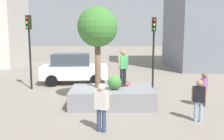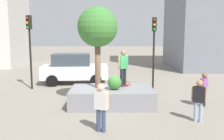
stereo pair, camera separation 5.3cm
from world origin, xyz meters
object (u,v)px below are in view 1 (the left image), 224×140
at_px(plaza_tree, 97,28).
at_px(skateboarder, 123,65).
at_px(passerby_with_bag, 204,87).
at_px(pedestrian_crossing, 199,98).
at_px(traffic_light_median, 29,40).
at_px(bystander_watching, 101,104).
at_px(traffic_light_corner, 154,41).
at_px(police_car, 74,68).
at_px(planter_ledge, 112,97).
at_px(skateboard, 123,85).

bearing_deg(plaza_tree, skateboarder, 9.94).
xyz_separation_m(passerby_with_bag, pedestrian_crossing, (-0.99, -2.09, 0.03)).
bearing_deg(traffic_light_median, plaza_tree, -38.14).
bearing_deg(bystander_watching, traffic_light_corner, 66.28).
distance_m(plaza_tree, traffic_light_corner, 4.81).
bearing_deg(police_car, plaza_tree, -69.41).
xyz_separation_m(bystander_watching, pedestrian_crossing, (3.83, 0.98, -0.03)).
height_order(planter_ledge, plaza_tree, plaza_tree).
relative_size(planter_ledge, skateboarder, 2.28).
bearing_deg(skateboard, passerby_with_bag, -10.19).
height_order(traffic_light_corner, pedestrian_crossing, traffic_light_corner).
bearing_deg(police_car, planter_ledge, -63.83).
xyz_separation_m(traffic_light_median, pedestrian_crossing, (8.54, -6.04, -2.16)).
relative_size(bystander_watching, pedestrian_crossing, 1.03).
relative_size(traffic_light_median, passerby_with_bag, 2.80).
distance_m(skateboard, bystander_watching, 3.89).
bearing_deg(traffic_light_median, pedestrian_crossing, -35.26).
relative_size(planter_ledge, bystander_watching, 2.28).
bearing_deg(traffic_light_corner, traffic_light_median, 179.45).
xyz_separation_m(skateboard, traffic_light_corner, (2.07, 3.18, 2.16)).
bearing_deg(skateboard, traffic_light_median, 150.23).
distance_m(bystander_watching, passerby_with_bag, 5.72).
xyz_separation_m(skateboard, passerby_with_bag, (3.85, -0.69, 0.04)).
distance_m(planter_ledge, pedestrian_crossing, 4.20).
distance_m(police_car, traffic_light_corner, 5.94).
xyz_separation_m(traffic_light_median, bystander_watching, (4.71, -7.01, -2.13)).
bearing_deg(bystander_watching, traffic_light_median, 123.87).
distance_m(planter_ledge, skateboard, 0.85).
height_order(police_car, bystander_watching, police_car).
bearing_deg(planter_ledge, pedestrian_crossing, -34.80).
relative_size(traffic_light_corner, traffic_light_median, 0.97).
xyz_separation_m(planter_ledge, skateboard, (0.56, 0.41, 0.48)).
relative_size(passerby_with_bag, pedestrian_crossing, 0.97).
bearing_deg(traffic_light_median, passerby_with_bag, -22.48).
height_order(traffic_light_median, passerby_with_bag, traffic_light_median).
distance_m(planter_ledge, passerby_with_bag, 4.45).
relative_size(skateboard, passerby_with_bag, 0.49).
height_order(police_car, traffic_light_corner, traffic_light_corner).
xyz_separation_m(traffic_light_median, passerby_with_bag, (9.53, -3.94, -2.20)).
bearing_deg(planter_ledge, traffic_light_median, 144.44).
height_order(planter_ledge, traffic_light_median, traffic_light_median).
relative_size(plaza_tree, traffic_light_corner, 0.88).
distance_m(traffic_light_corner, pedestrian_crossing, 6.37).
relative_size(traffic_light_corner, pedestrian_crossing, 2.64).
height_order(traffic_light_median, bystander_watching, traffic_light_median).
bearing_deg(planter_ledge, skateboard, 35.91).
xyz_separation_m(planter_ledge, traffic_light_median, (-5.12, 3.66, 2.72)).
height_order(skateboarder, pedestrian_crossing, skateboarder).
bearing_deg(pedestrian_crossing, plaza_tree, 148.08).
xyz_separation_m(planter_ledge, traffic_light_corner, (2.64, 3.59, 2.65)).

